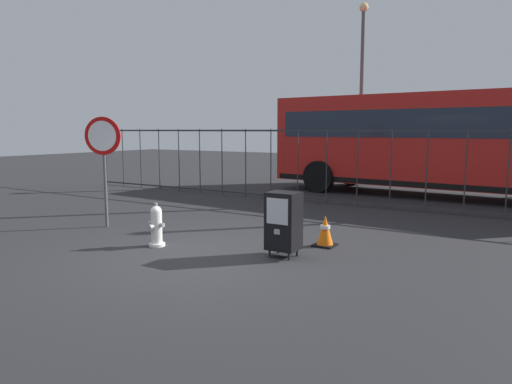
{
  "coord_description": "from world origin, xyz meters",
  "views": [
    {
      "loc": [
        4.55,
        -5.7,
        1.97
      ],
      "look_at": [
        0.3,
        1.2,
        0.9
      ],
      "focal_mm": 33.09,
      "sensor_mm": 36.0,
      "label": 1
    }
  ],
  "objects": [
    {
      "name": "ground_plane",
      "position": [
        0.0,
        0.0,
        0.0
      ],
      "size": [
        60.0,
        60.0,
        0.0
      ],
      "primitive_type": "plane",
      "color": "#262628"
    },
    {
      "name": "fire_hydrant",
      "position": [
        -1.02,
        0.11,
        0.35
      ],
      "size": [
        0.33,
        0.32,
        0.75
      ],
      "color": "silver",
      "rests_on": "ground_plane"
    },
    {
      "name": "newspaper_box_primary",
      "position": [
        1.15,
        0.64,
        0.57
      ],
      "size": [
        0.48,
        0.42,
        1.02
      ],
      "color": "black",
      "rests_on": "ground_plane"
    },
    {
      "name": "stop_sign",
      "position": [
        -3.03,
        0.76,
        1.6
      ],
      "size": [
        0.71,
        0.31,
        2.23
      ],
      "color": "#4C4F54",
      "rests_on": "ground_plane"
    },
    {
      "name": "traffic_cone",
      "position": [
        1.42,
        1.62,
        0.26
      ],
      "size": [
        0.36,
        0.36,
        0.53
      ],
      "color": "black",
      "rests_on": "ground_plane"
    },
    {
      "name": "fence_barrier",
      "position": [
        0.0,
        5.98,
        1.02
      ],
      "size": [
        18.03,
        0.04,
        2.0
      ],
      "color": "#2D2D33",
      "rests_on": "ground_plane"
    },
    {
      "name": "bus_near",
      "position": [
        2.21,
        8.98,
        1.71
      ],
      "size": [
        10.65,
        3.35,
        3.0
      ],
      "rotation": [
        0.0,
        0.0,
        -0.07
      ],
      "color": "red",
      "rests_on": "ground_plane"
    },
    {
      "name": "street_light_near_right",
      "position": [
        -1.28,
        11.01,
        3.75
      ],
      "size": [
        0.32,
        0.32,
        6.41
      ],
      "color": "#4C4F54",
      "rests_on": "ground_plane"
    }
  ]
}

